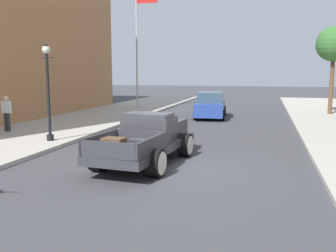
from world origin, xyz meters
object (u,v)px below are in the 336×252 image
car_background_blue (210,106)px  flagpole (139,34)px  street_tree_third (334,45)px  street_lamp_near (48,85)px  pedestrian_sidewalk_left (7,111)px  hotrod_truck_gunmetal (148,139)px

car_background_blue → flagpole: size_ratio=0.48×
flagpole → street_tree_third: 13.67m
street_tree_third → street_lamp_near: bearing=-133.0°
pedestrian_sidewalk_left → street_tree_third: (15.68, 11.80, 3.56)m
flagpole → street_tree_third: size_ratio=1.61×
hotrod_truck_gunmetal → flagpole: (-5.86, 16.04, 5.02)m
pedestrian_sidewalk_left → street_lamp_near: (3.24, -1.56, 1.30)m
pedestrian_sidewalk_left → flagpole: size_ratio=0.18×
flagpole → pedestrian_sidewalk_left: bearing=-99.4°
car_background_blue → street_lamp_near: street_lamp_near is taller
car_background_blue → street_lamp_near: size_ratio=1.15×
flagpole → hotrod_truck_gunmetal: bearing=-69.9°
street_lamp_near → flagpole: 14.71m
hotrod_truck_gunmetal → street_lamp_near: size_ratio=1.31×
car_background_blue → street_tree_third: street_tree_third is taller
street_lamp_near → street_tree_third: street_tree_third is taller
flagpole → car_background_blue: bearing=-32.4°
hotrod_truck_gunmetal → flagpole: bearing=110.1°
car_background_blue → flagpole: bearing=147.6°
car_background_blue → pedestrian_sidewalk_left: (-8.17, -8.86, 0.32)m
pedestrian_sidewalk_left → hotrod_truck_gunmetal: bearing=-22.7°
car_background_blue → street_lamp_near: (-4.93, -10.42, 1.62)m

